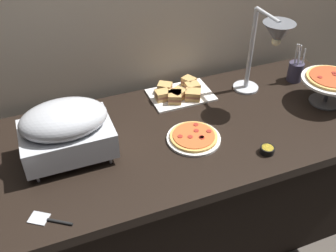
% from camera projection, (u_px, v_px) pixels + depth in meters
% --- Properties ---
extents(ground_plane, '(8.00, 8.00, 0.00)m').
position_uv_depth(ground_plane, '(188.00, 227.00, 2.33)').
color(ground_plane, '#4C443D').
extents(back_wall, '(4.40, 0.04, 2.40)m').
position_uv_depth(back_wall, '(156.00, 4.00, 1.97)').
color(back_wall, tan).
rests_on(back_wall, ground_plane).
extents(buffet_table, '(1.90, 0.84, 0.76)m').
position_uv_depth(buffet_table, '(190.00, 182.00, 2.10)').
color(buffet_table, black).
rests_on(buffet_table, ground_plane).
extents(chafing_dish, '(0.38, 0.26, 0.27)m').
position_uv_depth(chafing_dish, '(66.00, 129.00, 1.61)').
color(chafing_dish, '#B7BABF').
rests_on(chafing_dish, buffet_table).
extents(heat_lamp, '(0.15, 0.34, 0.47)m').
position_uv_depth(heat_lamp, '(272.00, 40.00, 1.82)').
color(heat_lamp, '#B7BABF').
rests_on(heat_lamp, buffet_table).
extents(pizza_plate_front, '(0.25, 0.25, 0.03)m').
position_uv_depth(pizza_plate_front, '(194.00, 137.00, 1.79)').
color(pizza_plate_front, white).
rests_on(pizza_plate_front, buffet_table).
extents(pizza_plate_center, '(0.30, 0.30, 0.16)m').
position_uv_depth(pizza_plate_center, '(331.00, 82.00, 1.97)').
color(pizza_plate_center, '#595B60').
rests_on(pizza_plate_center, buffet_table).
extents(sandwich_platter, '(0.34, 0.23, 0.06)m').
position_uv_depth(sandwich_platter, '(180.00, 93.00, 2.07)').
color(sandwich_platter, white).
rests_on(sandwich_platter, buffet_table).
extents(sauce_cup_near, '(0.06, 0.06, 0.03)m').
position_uv_depth(sauce_cup_near, '(267.00, 150.00, 1.72)').
color(sauce_cup_near, black).
rests_on(sauce_cup_near, buffet_table).
extents(utensil_holder, '(0.08, 0.08, 0.23)m').
position_uv_depth(utensil_holder, '(295.00, 71.00, 2.19)').
color(utensil_holder, '#383347').
rests_on(utensil_holder, buffet_table).
extents(serving_spatula, '(0.16, 0.12, 0.01)m').
position_uv_depth(serving_spatula, '(49.00, 220.00, 1.43)').
color(serving_spatula, '#B7BABF').
rests_on(serving_spatula, buffet_table).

